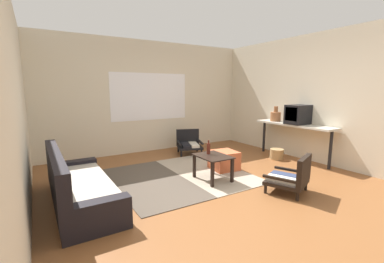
# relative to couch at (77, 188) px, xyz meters

# --- Properties ---
(ground_plane) EXTENTS (7.80, 7.80, 0.00)m
(ground_plane) POSITION_rel_couch_xyz_m (2.06, -0.62, -0.23)
(ground_plane) COLOR brown
(far_wall_with_window) EXTENTS (5.60, 0.13, 2.70)m
(far_wall_with_window) POSITION_rel_couch_xyz_m (2.06, 2.44, 1.12)
(far_wall_with_window) COLOR beige
(far_wall_with_window) RESTS_ON ground
(side_wall_right) EXTENTS (0.12, 6.60, 2.70)m
(side_wall_right) POSITION_rel_couch_xyz_m (4.72, -0.32, 1.12)
(side_wall_right) COLOR beige
(side_wall_right) RESTS_ON ground
(side_wall_left) EXTENTS (0.12, 6.60, 2.70)m
(side_wall_left) POSITION_rel_couch_xyz_m (-0.60, -0.32, 1.12)
(side_wall_left) COLOR beige
(side_wall_left) RESTS_ON ground
(area_rug) EXTENTS (2.31, 2.22, 0.01)m
(area_rug) POSITION_rel_couch_xyz_m (1.74, 0.27, -0.22)
(area_rug) COLOR #4C4238
(area_rug) RESTS_ON ground
(couch) EXTENTS (0.74, 2.00, 0.75)m
(couch) POSITION_rel_couch_xyz_m (0.00, 0.00, 0.00)
(couch) COLOR black
(couch) RESTS_ON ground
(coffee_table) EXTENTS (0.48, 0.62, 0.43)m
(coffee_table) POSITION_rel_couch_xyz_m (2.12, -0.19, 0.12)
(coffee_table) COLOR black
(coffee_table) RESTS_ON ground
(armchair_by_window) EXTENTS (0.72, 0.72, 0.57)m
(armchair_by_window) POSITION_rel_couch_xyz_m (2.73, 1.64, 0.03)
(armchair_by_window) COLOR black
(armchair_by_window) RESTS_ON ground
(armchair_striped_foreground) EXTENTS (0.73, 0.72, 0.58)m
(armchair_striped_foreground) POSITION_rel_couch_xyz_m (2.81, -1.26, 0.03)
(armchair_striped_foreground) COLOR black
(armchair_striped_foreground) RESTS_ON ground
(ottoman_orange) EXTENTS (0.52, 0.52, 0.36)m
(ottoman_orange) POSITION_rel_couch_xyz_m (2.65, 0.17, -0.05)
(ottoman_orange) COLOR #BC5633
(ottoman_orange) RESTS_ON ground
(console_shelf) EXTENTS (0.43, 1.82, 0.80)m
(console_shelf) POSITION_rel_couch_xyz_m (4.43, -0.03, 0.49)
(console_shelf) COLOR beige
(console_shelf) RESTS_ON ground
(crt_television) EXTENTS (0.46, 0.38, 0.41)m
(crt_television) POSITION_rel_couch_xyz_m (4.43, -0.10, 0.78)
(crt_television) COLOR black
(crt_television) RESTS_ON console_shelf
(clay_vase) EXTENTS (0.24, 0.24, 0.35)m
(clay_vase) POSITION_rel_couch_xyz_m (4.43, 0.50, 0.69)
(clay_vase) COLOR #935B38
(clay_vase) RESTS_ON console_shelf
(glass_bottle) EXTENTS (0.06, 0.06, 0.24)m
(glass_bottle) POSITION_rel_couch_xyz_m (2.12, -0.06, 0.31)
(glass_bottle) COLOR #5B2319
(glass_bottle) RESTS_ON coffee_table
(wicker_basket) EXTENTS (0.30, 0.30, 0.23)m
(wicker_basket) POSITION_rel_couch_xyz_m (4.14, 0.16, -0.11)
(wicker_basket) COLOR #9E7A4C
(wicker_basket) RESTS_ON ground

